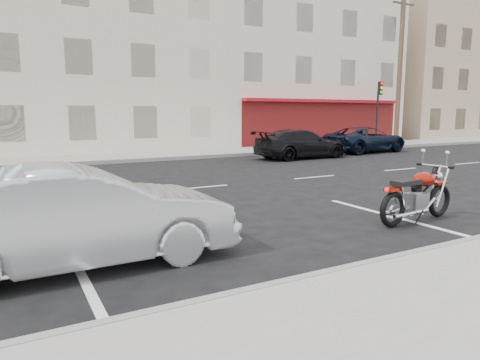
# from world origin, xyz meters

# --- Properties ---
(ground) EXTENTS (120.00, 120.00, 0.00)m
(ground) POSITION_xyz_m (0.00, 0.00, 0.00)
(ground) COLOR black
(ground) RESTS_ON ground
(sidewalk_far) EXTENTS (80.00, 3.40, 0.15)m
(sidewalk_far) POSITION_xyz_m (-5.00, 8.70, 0.07)
(sidewalk_far) COLOR gray
(sidewalk_far) RESTS_ON ground
(curb_near) EXTENTS (80.00, 0.12, 0.16)m
(curb_near) POSITION_xyz_m (-5.00, -7.00, 0.08)
(curb_near) COLOR gray
(curb_near) RESTS_ON ground
(curb_far) EXTENTS (80.00, 0.12, 0.16)m
(curb_far) POSITION_xyz_m (-5.00, 7.00, 0.08)
(curb_far) COLOR gray
(curb_far) RESTS_ON ground
(bldg_cream) EXTENTS (12.00, 12.00, 11.50)m
(bldg_cream) POSITION_xyz_m (-2.00, 16.30, 5.75)
(bldg_cream) COLOR beige
(bldg_cream) RESTS_ON ground
(bldg_corner) EXTENTS (14.00, 12.00, 12.50)m
(bldg_corner) POSITION_xyz_m (11.00, 16.30, 6.25)
(bldg_corner) COLOR beige
(bldg_corner) RESTS_ON ground
(bldg_far_east) EXTENTS (12.00, 12.00, 11.00)m
(bldg_far_east) POSITION_xyz_m (26.00, 16.30, 5.50)
(bldg_far_east) COLOR tan
(bldg_far_east) RESTS_ON ground
(utility_pole) EXTENTS (1.80, 0.30, 9.00)m
(utility_pole) POSITION_xyz_m (15.50, 8.60, 4.74)
(utility_pole) COLOR #422D1E
(utility_pole) RESTS_ON sidewalk_far
(traffic_light) EXTENTS (0.26, 0.30, 3.80)m
(traffic_light) POSITION_xyz_m (13.50, 8.33, 2.56)
(traffic_light) COLOR black
(traffic_light) RESTS_ON sidewalk_far
(fire_hydrant) EXTENTS (0.20, 0.20, 0.72)m
(fire_hydrant) POSITION_xyz_m (12.00, 8.50, 0.53)
(fire_hydrant) COLOR beige
(fire_hydrant) RESTS_ON sidewalk_far
(motorcycle) EXTENTS (2.13, 0.70, 1.07)m
(motorcycle) POSITION_xyz_m (0.82, -5.43, 0.49)
(motorcycle) COLOR black
(motorcycle) RESTS_ON ground
(sedan_silver) EXTENTS (4.18, 1.47, 1.38)m
(sedan_silver) POSITION_xyz_m (-5.93, -4.93, 0.69)
(sedan_silver) COLOR #A4A8AC
(sedan_silver) RESTS_ON ground
(suv_far) EXTENTS (4.97, 2.63, 1.33)m
(suv_far) POSITION_xyz_m (10.03, 5.83, 0.67)
(suv_far) COLOR black
(suv_far) RESTS_ON ground
(car_far) EXTENTS (4.58, 1.97, 1.31)m
(car_far) POSITION_xyz_m (5.14, 4.96, 0.66)
(car_far) COLOR black
(car_far) RESTS_ON ground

